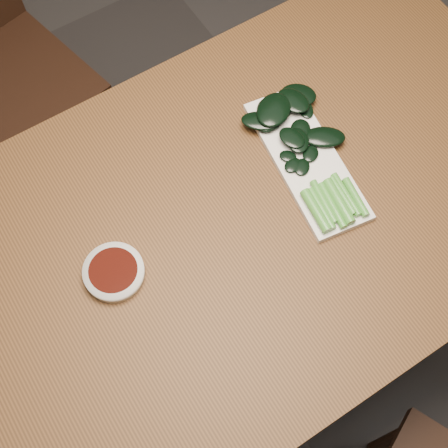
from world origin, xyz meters
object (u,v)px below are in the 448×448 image
at_px(table, 234,234).
at_px(sauce_bowl, 114,272).
at_px(gai_lan, 299,141).
at_px(serving_plate, 306,160).

xyz_separation_m(table, sauce_bowl, (-0.25, 0.02, 0.08)).
bearing_deg(table, gai_lan, 18.45).
relative_size(table, gai_lan, 4.10).
bearing_deg(sauce_bowl, serving_plate, 0.82).
height_order(table, gai_lan, gai_lan).
relative_size(table, serving_plate, 4.00).
height_order(table, serving_plate, serving_plate).
bearing_deg(sauce_bowl, gai_lan, 5.36).
bearing_deg(sauce_bowl, table, -5.35).
xyz_separation_m(serving_plate, gai_lan, (0.00, 0.03, 0.02)).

